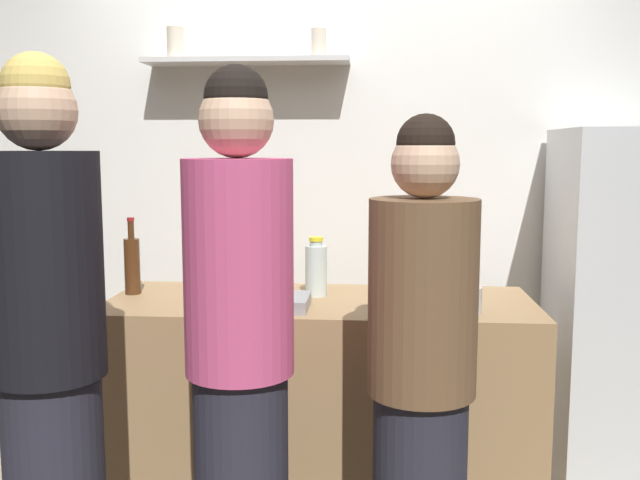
% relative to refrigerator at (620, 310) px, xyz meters
% --- Properties ---
extents(back_wall_assembly, '(4.80, 0.32, 2.60)m').
position_rel_refrigerator_xyz_m(back_wall_assembly, '(-1.36, 0.40, 0.49)').
color(back_wall_assembly, white).
rests_on(back_wall_assembly, ground).
extents(refrigerator, '(0.57, 0.63, 1.62)m').
position_rel_refrigerator_xyz_m(refrigerator, '(0.00, 0.00, 0.00)').
color(refrigerator, silver).
rests_on(refrigerator, ground).
extents(counter, '(1.76, 0.69, 0.91)m').
position_rel_refrigerator_xyz_m(counter, '(-1.33, -0.35, -0.35)').
color(counter, '#9E7A51').
rests_on(counter, ground).
extents(baking_pan, '(0.34, 0.24, 0.05)m').
position_rel_refrigerator_xyz_m(baking_pan, '(-1.53, -0.52, 0.13)').
color(baking_pan, gray).
rests_on(baking_pan, counter).
extents(utensil_holder, '(0.11, 0.11, 0.22)m').
position_rel_refrigerator_xyz_m(utensil_holder, '(-0.75, -0.54, 0.15)').
color(utensil_holder, '#B2B2B7').
rests_on(utensil_holder, counter).
extents(wine_bottle_pale_glass, '(0.08, 0.08, 0.33)m').
position_rel_refrigerator_xyz_m(wine_bottle_pale_glass, '(-1.63, -0.24, 0.23)').
color(wine_bottle_pale_glass, '#B2BFB2').
rests_on(wine_bottle_pale_glass, counter).
extents(wine_bottle_amber_glass, '(0.07, 0.07, 0.33)m').
position_rel_refrigerator_xyz_m(wine_bottle_amber_glass, '(-2.15, -0.29, 0.23)').
color(wine_bottle_amber_glass, '#472814').
rests_on(wine_bottle_amber_glass, counter).
extents(water_bottle_plastic, '(0.09, 0.09, 0.25)m').
position_rel_refrigerator_xyz_m(water_bottle_plastic, '(-1.35, -0.26, 0.22)').
color(water_bottle_plastic, silver).
rests_on(water_bottle_plastic, counter).
extents(person_brown_jacket, '(0.34, 0.34, 1.64)m').
position_rel_refrigerator_xyz_m(person_brown_jacket, '(-0.96, -1.06, -0.00)').
color(person_brown_jacket, '#262633').
rests_on(person_brown_jacket, ground).
extents(person_pink_top, '(0.34, 0.34, 1.79)m').
position_rel_refrigerator_xyz_m(person_pink_top, '(-1.52, -1.11, 0.08)').
color(person_pink_top, '#262633').
rests_on(person_pink_top, ground).
extents(person_blonde, '(0.34, 0.34, 1.81)m').
position_rel_refrigerator_xyz_m(person_blonde, '(-2.08, -1.22, 0.10)').
color(person_blonde, '#262633').
rests_on(person_blonde, ground).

